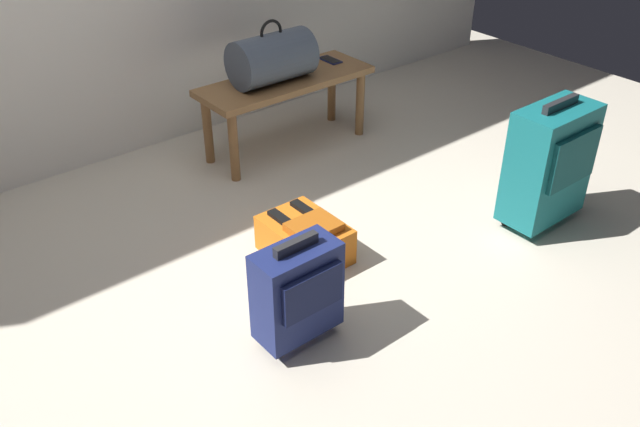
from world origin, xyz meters
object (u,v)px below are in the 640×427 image
Objects in this scene: duffel_bag_slate at (272,58)px; cell_phone at (330,60)px; backpack_orange at (305,238)px; bench at (286,89)px; suitcase_upright_teal at (549,163)px; suitcase_small_navy at (298,291)px.

cell_phone is (0.45, 0.05, -0.13)m from duffel_bag_slate.
duffel_bag_slate reaches higher than backpack_orange.
bench is 1.58× the size of suitcase_upright_teal.
cell_phone is at bearing 94.04° from suitcase_upright_teal.
suitcase_small_navy is 0.56m from backpack_orange.
backpack_orange is (-0.94, -0.96, -0.33)m from cell_phone.
cell_phone is 0.38× the size of backpack_orange.
backpack_orange is (-0.49, -0.90, -0.46)m from duffel_bag_slate.
suitcase_small_navy is 1.21× the size of backpack_orange.
duffel_bag_slate is at bearing -173.40° from cell_phone.
suitcase_upright_teal reaches higher than cell_phone.
duffel_bag_slate is (-0.09, 0.00, 0.20)m from bench.
suitcase_upright_teal is at bearing -71.66° from bench.
suitcase_upright_teal reaches higher than suitcase_small_navy.
suitcase_upright_teal is at bearing -68.57° from duffel_bag_slate.
suitcase_upright_teal reaches higher than bench.
duffel_bag_slate is 1.16× the size of backpack_orange.
cell_phone reaches higher than backpack_orange.
duffel_bag_slate reaches higher than suitcase_small_navy.
bench is 1.47m from suitcase_upright_teal.
suitcase_small_navy is at bearing 176.65° from suitcase_upright_teal.
suitcase_small_navy is at bearing -130.69° from backpack_orange.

